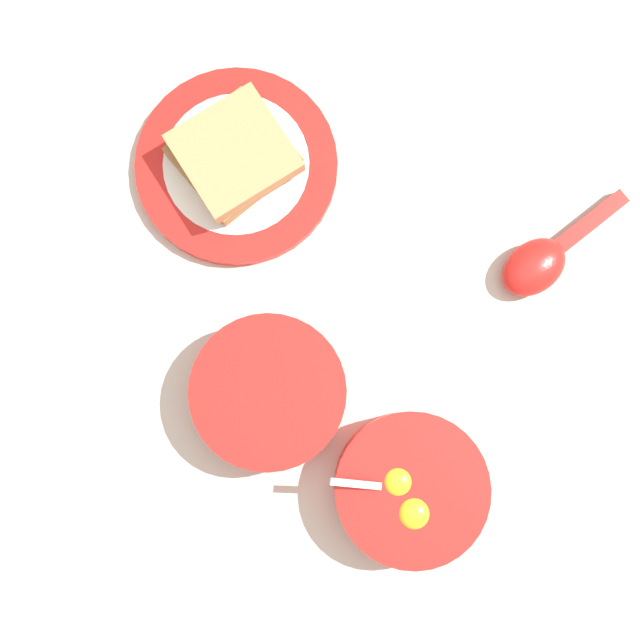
{
  "coord_description": "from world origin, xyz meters",
  "views": [
    {
      "loc": [
        -0.08,
        0.17,
        0.79
      ],
      "look_at": [
        0.01,
        0.11,
        0.02
      ],
      "focal_mm": 42.0,
      "sensor_mm": 36.0,
      "label": 1
    }
  ],
  "objects_px": {
    "egg_bowl": "(410,488)",
    "toast_sandwich": "(234,155)",
    "congee_bowl": "(269,392)",
    "soup_spoon": "(543,260)",
    "toast_plate": "(237,166)"
  },
  "relations": [
    {
      "from": "egg_bowl",
      "to": "toast_sandwich",
      "type": "relative_size",
      "value": 1.3
    },
    {
      "from": "toast_sandwich",
      "to": "congee_bowl",
      "type": "bearing_deg",
      "value": 154.12
    },
    {
      "from": "soup_spoon",
      "to": "toast_sandwich",
      "type": "bearing_deg",
      "value": 36.85
    },
    {
      "from": "congee_bowl",
      "to": "toast_plate",
      "type": "bearing_deg",
      "value": -25.81
    },
    {
      "from": "soup_spoon",
      "to": "congee_bowl",
      "type": "height_order",
      "value": "congee_bowl"
    },
    {
      "from": "egg_bowl",
      "to": "soup_spoon",
      "type": "distance_m",
      "value": 0.28
    },
    {
      "from": "toast_sandwich",
      "to": "congee_bowl",
      "type": "height_order",
      "value": "toast_sandwich"
    },
    {
      "from": "toast_plate",
      "to": "congee_bowl",
      "type": "height_order",
      "value": "congee_bowl"
    },
    {
      "from": "toast_plate",
      "to": "soup_spoon",
      "type": "bearing_deg",
      "value": -142.75
    },
    {
      "from": "toast_sandwich",
      "to": "congee_bowl",
      "type": "relative_size",
      "value": 0.75
    },
    {
      "from": "egg_bowl",
      "to": "toast_sandwich",
      "type": "xyz_separation_m",
      "value": [
        0.39,
        -0.05,
        0.01
      ]
    },
    {
      "from": "egg_bowl",
      "to": "toast_plate",
      "type": "relative_size",
      "value": 0.69
    },
    {
      "from": "egg_bowl",
      "to": "congee_bowl",
      "type": "bearing_deg",
      "value": 21.4
    },
    {
      "from": "toast_plate",
      "to": "toast_sandwich",
      "type": "relative_size",
      "value": 1.88
    },
    {
      "from": "congee_bowl",
      "to": "soup_spoon",
      "type": "bearing_deg",
      "value": -98.75
    }
  ]
}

